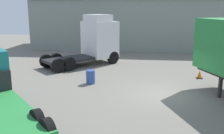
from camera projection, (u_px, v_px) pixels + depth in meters
ground_plane at (163, 94)px, 14.90m from camera, size 60.00×60.00×0.00m
warehouse_building at (153, 22)px, 31.99m from camera, size 28.31×9.21×5.93m
tractor_unit_white at (95, 41)px, 22.67m from camera, size 6.28×6.25×4.21m
oil_drum at (91, 77)px, 16.91m from camera, size 0.58×0.58×0.88m
traffic_cone at (200, 75)px, 18.18m from camera, size 0.40×0.40×0.55m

